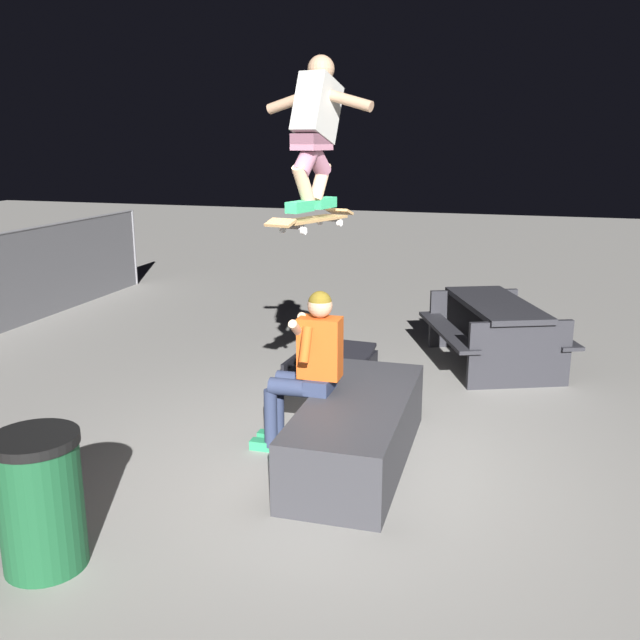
{
  "coord_description": "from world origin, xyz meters",
  "views": [
    {
      "loc": [
        -4.86,
        -1.32,
        2.54
      ],
      "look_at": [
        0.3,
        0.23,
        1.14
      ],
      "focal_mm": 39.29,
      "sensor_mm": 36.0,
      "label": 1
    }
  ],
  "objects_px": {
    "ledge_box_main": "(357,431)",
    "person_sitting_on_ledge": "(307,362)",
    "picnic_table_back": "(495,323)",
    "trash_bin": "(41,501)",
    "skater_airborne": "(316,126)",
    "skateboard": "(312,220)",
    "kicker_ramp": "(331,365)"
  },
  "relations": [
    {
      "from": "kicker_ramp",
      "to": "picnic_table_back",
      "type": "distance_m",
      "value": 1.93
    },
    {
      "from": "skater_airborne",
      "to": "picnic_table_back",
      "type": "xyz_separation_m",
      "value": [
        2.82,
        -1.27,
        -2.13
      ]
    },
    {
      "from": "skateboard",
      "to": "kicker_ramp",
      "type": "xyz_separation_m",
      "value": [
        2.17,
        0.46,
        -1.89
      ]
    },
    {
      "from": "skater_airborne",
      "to": "skateboard",
      "type": "bearing_deg",
      "value": 167.66
    },
    {
      "from": "ledge_box_main",
      "to": "picnic_table_back",
      "type": "bearing_deg",
      "value": -17.33
    },
    {
      "from": "skater_airborne",
      "to": "person_sitting_on_ledge",
      "type": "bearing_deg",
      "value": 75.92
    },
    {
      "from": "picnic_table_back",
      "to": "trash_bin",
      "type": "xyz_separation_m",
      "value": [
        -4.82,
        2.39,
        -0.07
      ]
    },
    {
      "from": "ledge_box_main",
      "to": "skateboard",
      "type": "distance_m",
      "value": 1.72
    },
    {
      "from": "ledge_box_main",
      "to": "kicker_ramp",
      "type": "distance_m",
      "value": 2.35
    },
    {
      "from": "person_sitting_on_ledge",
      "to": "kicker_ramp",
      "type": "distance_m",
      "value": 2.25
    },
    {
      "from": "skater_airborne",
      "to": "picnic_table_back",
      "type": "height_order",
      "value": "skater_airborne"
    },
    {
      "from": "ledge_box_main",
      "to": "person_sitting_on_ledge",
      "type": "xyz_separation_m",
      "value": [
        0.09,
        0.45,
        0.51
      ]
    },
    {
      "from": "person_sitting_on_ledge",
      "to": "skater_airborne",
      "type": "xyz_separation_m",
      "value": [
        -0.02,
        -0.08,
        1.85
      ]
    },
    {
      "from": "ledge_box_main",
      "to": "kicker_ramp",
      "type": "bearing_deg",
      "value": 21.08
    },
    {
      "from": "skateboard",
      "to": "picnic_table_back",
      "type": "bearing_deg",
      "value": -24.02
    },
    {
      "from": "kicker_ramp",
      "to": "trash_bin",
      "type": "xyz_separation_m",
      "value": [
        -4.11,
        0.64,
        0.38
      ]
    },
    {
      "from": "trash_bin",
      "to": "skateboard",
      "type": "bearing_deg",
      "value": -29.63
    },
    {
      "from": "picnic_table_back",
      "to": "kicker_ramp",
      "type": "bearing_deg",
      "value": 111.95
    },
    {
      "from": "person_sitting_on_ledge",
      "to": "picnic_table_back",
      "type": "height_order",
      "value": "person_sitting_on_ledge"
    },
    {
      "from": "skateboard",
      "to": "skater_airborne",
      "type": "xyz_separation_m",
      "value": [
        0.06,
        -0.01,
        0.69
      ]
    },
    {
      "from": "skater_airborne",
      "to": "trash_bin",
      "type": "xyz_separation_m",
      "value": [
        -2.0,
        1.12,
        -2.2
      ]
    },
    {
      "from": "ledge_box_main",
      "to": "skateboard",
      "type": "bearing_deg",
      "value": 87.88
    },
    {
      "from": "ledge_box_main",
      "to": "picnic_table_back",
      "type": "relative_size",
      "value": 0.96
    },
    {
      "from": "person_sitting_on_ledge",
      "to": "kicker_ramp",
      "type": "height_order",
      "value": "person_sitting_on_ledge"
    },
    {
      "from": "ledge_box_main",
      "to": "person_sitting_on_ledge",
      "type": "relative_size",
      "value": 1.46
    },
    {
      "from": "skateboard",
      "to": "trash_bin",
      "type": "bearing_deg",
      "value": 150.37
    },
    {
      "from": "ledge_box_main",
      "to": "picnic_table_back",
      "type": "xyz_separation_m",
      "value": [
        2.89,
        -0.9,
        0.23
      ]
    },
    {
      "from": "skateboard",
      "to": "kicker_ramp",
      "type": "bearing_deg",
      "value": 12.03
    },
    {
      "from": "person_sitting_on_ledge",
      "to": "skater_airborne",
      "type": "distance_m",
      "value": 1.86
    },
    {
      "from": "skater_airborne",
      "to": "kicker_ramp",
      "type": "xyz_separation_m",
      "value": [
        2.12,
        0.48,
        -2.58
      ]
    },
    {
      "from": "person_sitting_on_ledge",
      "to": "picnic_table_back",
      "type": "bearing_deg",
      "value": -25.79
    },
    {
      "from": "ledge_box_main",
      "to": "kicker_ramp",
      "type": "height_order",
      "value": "ledge_box_main"
    }
  ]
}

